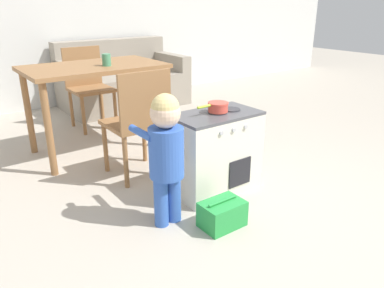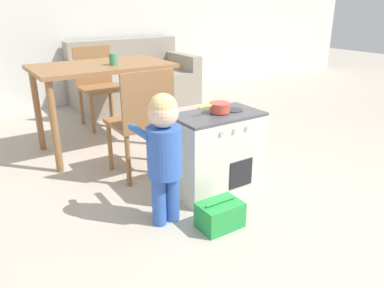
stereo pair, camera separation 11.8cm
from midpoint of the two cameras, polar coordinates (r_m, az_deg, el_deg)
name	(u,v)px [view 2 (the right image)]	position (r m, az deg, el deg)	size (l,w,h in m)	color
ground_plane	(313,244)	(2.31, 19.38, -14.17)	(16.00, 16.00, 0.00)	#B2A899
wall_back	(78,0)	(5.18, -16.37, 20.34)	(10.00, 0.06, 2.60)	silver
play_kitchen	(217,153)	(2.63, 5.11, -1.39)	(0.61, 0.36, 0.58)	silver
toy_pot	(219,107)	(2.53, 5.56, 5.66)	(0.24, 0.14, 0.06)	#E04C3D
child_figure	(164,146)	(2.16, -2.75, -0.33)	(0.23, 0.34, 0.82)	#335BB7
toy_basket	(220,215)	(2.30, 5.77, -10.70)	(0.26, 0.18, 0.18)	green
dining_table	(102,77)	(3.41, -12.54, 9.92)	(1.16, 0.71, 0.77)	olive
dining_chair_near	(142,120)	(2.82, -6.46, 3.66)	(0.41, 0.41, 0.84)	olive
dining_chair_far	(98,84)	(4.18, -13.30, 8.92)	(0.41, 0.41, 0.84)	olive
couch	(133,81)	(5.02, -8.28, 9.41)	(1.52, 0.88, 0.82)	gray
cup_on_table	(113,59)	(3.30, -10.86, 12.56)	(0.07, 0.07, 0.10)	#478E66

